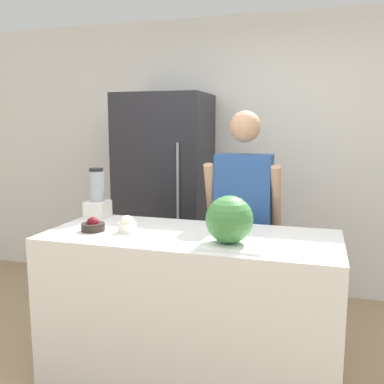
% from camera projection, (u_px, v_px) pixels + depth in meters
% --- Properties ---
extents(wall_back, '(8.00, 0.06, 2.60)m').
position_uv_depth(wall_back, '(242.00, 156.00, 4.12)').
color(wall_back, white).
rests_on(wall_back, ground_plane).
extents(counter_island, '(1.76, 0.75, 0.95)m').
position_uv_depth(counter_island, '(190.00, 309.00, 2.63)').
color(counter_island, white).
rests_on(counter_island, ground_plane).
extents(refrigerator, '(0.80, 0.68, 1.88)m').
position_uv_depth(refrigerator, '(165.00, 196.00, 4.00)').
color(refrigerator, '#232328').
rests_on(refrigerator, ground_plane).
extents(person, '(0.54, 0.27, 1.70)m').
position_uv_depth(person, '(243.00, 226.00, 3.09)').
color(person, gray).
rests_on(person, ground_plane).
extents(cutting_board, '(0.34, 0.28, 0.01)m').
position_uv_depth(cutting_board, '(233.00, 245.00, 2.30)').
color(cutting_board, white).
rests_on(cutting_board, counter_island).
extents(watermelon, '(0.26, 0.26, 0.26)m').
position_uv_depth(watermelon, '(229.00, 219.00, 2.30)').
color(watermelon, '#3D7F3D').
rests_on(watermelon, cutting_board).
extents(bowl_cherries, '(0.14, 0.14, 0.09)m').
position_uv_depth(bowl_cherries, '(93.00, 226.00, 2.63)').
color(bowl_cherries, '#2D231E').
rests_on(bowl_cherries, counter_island).
extents(bowl_cream, '(0.11, 0.11, 0.10)m').
position_uv_depth(bowl_cream, '(127.00, 225.00, 2.60)').
color(bowl_cream, white).
rests_on(bowl_cream, counter_island).
extents(blender, '(0.15, 0.15, 0.35)m').
position_uv_depth(blender, '(97.00, 198.00, 2.99)').
color(blender, silver).
rests_on(blender, counter_island).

